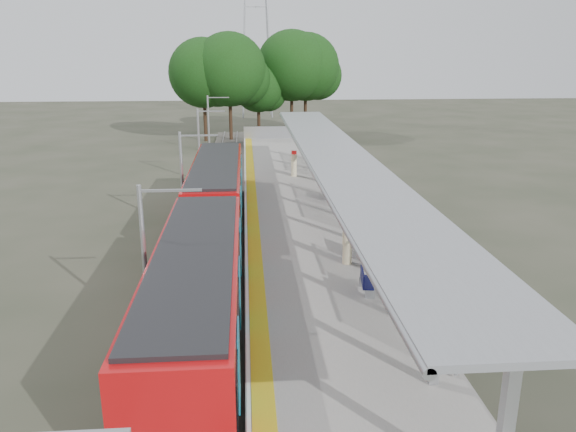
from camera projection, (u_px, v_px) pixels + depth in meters
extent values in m
cube|color=#59544C|center=(218.00, 222.00, 32.00)|extent=(3.00, 70.00, 0.24)
cube|color=gray|center=(297.00, 213.00, 32.22)|extent=(6.00, 50.00, 1.00)
cube|color=gold|center=(252.00, 206.00, 31.88)|extent=(0.60, 50.00, 0.02)
cube|color=#9EA0A5|center=(274.00, 132.00, 55.74)|extent=(6.00, 0.10, 1.20)
cube|color=black|center=(199.00, 334.00, 18.29)|extent=(2.50, 13.50, 0.70)
cube|color=red|center=(197.00, 289.00, 17.83)|extent=(2.65, 13.50, 2.50)
cube|color=black|center=(197.00, 288.00, 17.82)|extent=(2.72, 12.96, 1.20)
cube|color=black|center=(195.00, 251.00, 17.46)|extent=(2.40, 12.82, 0.15)
cube|color=#0D6B89|center=(240.00, 292.00, 17.98)|extent=(0.04, 1.30, 2.00)
cube|color=black|center=(218.00, 213.00, 31.76)|extent=(2.50, 13.50, 0.70)
cube|color=red|center=(217.00, 186.00, 31.30)|extent=(2.65, 13.50, 2.50)
cube|color=black|center=(217.00, 185.00, 31.29)|extent=(2.72, 12.96, 1.20)
cube|color=black|center=(216.00, 163.00, 30.93)|extent=(2.40, 12.82, 0.15)
cube|color=#0D6B89|center=(241.00, 188.00, 31.45)|extent=(0.04, 1.30, 2.00)
cylinder|color=black|center=(214.00, 246.00, 27.33)|extent=(2.20, 0.70, 0.70)
cube|color=black|center=(210.00, 229.00, 24.64)|extent=(2.30, 0.80, 2.40)
cube|color=#9EA0A5|center=(507.00, 422.00, 10.70)|extent=(0.25, 0.25, 3.50)
cube|color=#9EA0A5|center=(437.00, 324.00, 14.52)|extent=(0.25, 0.25, 3.50)
cube|color=#9EA0A5|center=(397.00, 266.00, 18.34)|extent=(0.25, 0.25, 3.50)
cube|color=#9EA0A5|center=(370.00, 229.00, 22.17)|extent=(0.25, 0.25, 3.50)
cube|color=#9EA0A5|center=(352.00, 202.00, 25.99)|extent=(0.25, 0.25, 3.50)
cube|color=#9EA0A5|center=(338.00, 183.00, 29.81)|extent=(0.25, 0.25, 3.50)
cube|color=#9EA0A5|center=(327.00, 167.00, 33.63)|extent=(0.25, 0.25, 3.50)
cube|color=#9EA0A5|center=(319.00, 155.00, 37.45)|extent=(0.25, 0.25, 3.50)
cube|color=#9EA0A5|center=(312.00, 145.00, 41.27)|extent=(0.25, 0.25, 3.50)
cube|color=#9EA0A5|center=(306.00, 137.00, 45.09)|extent=(0.25, 0.25, 3.50)
cube|color=gray|center=(337.00, 156.00, 27.34)|extent=(3.20, 38.00, 0.16)
cylinder|color=#9EA0A5|center=(306.00, 158.00, 27.25)|extent=(0.24, 38.00, 0.24)
cube|color=silver|center=(437.00, 308.00, 16.64)|extent=(0.05, 3.70, 2.20)
cube|color=silver|center=(401.00, 260.00, 20.46)|extent=(0.05, 3.70, 2.20)
cube|color=silver|center=(358.00, 202.00, 28.11)|extent=(0.05, 3.70, 2.20)
cube|color=silver|center=(344.00, 184.00, 31.93)|extent=(0.05, 3.70, 2.20)
cube|color=silver|center=(325.00, 158.00, 39.57)|extent=(0.05, 3.70, 2.20)
cube|color=silver|center=(317.00, 148.00, 43.39)|extent=(0.05, 3.70, 2.20)
cylinder|color=#382316|center=(205.00, 119.00, 59.99)|extent=(0.36, 0.36, 4.77)
sphere|color=#154814|center=(203.00, 73.00, 58.62)|extent=(7.26, 7.26, 7.26)
cylinder|color=#382316|center=(231.00, 118.00, 59.55)|extent=(0.36, 0.36, 5.01)
sphere|color=#154814|center=(229.00, 69.00, 58.12)|extent=(7.62, 7.62, 7.62)
cylinder|color=#382316|center=(259.00, 120.00, 63.06)|extent=(0.36, 0.36, 3.72)
sphere|color=#154814|center=(258.00, 86.00, 62.00)|extent=(5.65, 5.65, 5.65)
cylinder|color=#382316|center=(292.00, 112.00, 64.31)|extent=(0.36, 0.36, 5.18)
sphere|color=#154814|center=(292.00, 66.00, 62.83)|extent=(7.87, 7.87, 7.87)
cylinder|color=#382316|center=(305.00, 111.00, 65.63)|extent=(0.36, 0.36, 5.06)
sphere|color=#154814|center=(306.00, 67.00, 64.18)|extent=(7.70, 7.70, 7.70)
cylinder|color=#9EA0A5|center=(145.00, 264.00, 18.71)|extent=(0.16, 0.16, 5.40)
cube|color=#9EA0A5|center=(171.00, 190.00, 18.06)|extent=(2.00, 0.08, 0.08)
cylinder|color=#9EA0A5|center=(182.00, 182.00, 30.17)|extent=(0.16, 0.16, 5.40)
cube|color=#9EA0A5|center=(199.00, 135.00, 29.53)|extent=(2.00, 0.08, 0.08)
cylinder|color=#9EA0A5|center=(199.00, 145.00, 41.64)|extent=(0.16, 0.16, 5.40)
cube|color=#9EA0A5|center=(211.00, 111.00, 40.99)|extent=(2.00, 0.08, 0.08)
cylinder|color=#9EA0A5|center=(209.00, 124.00, 53.10)|extent=(0.16, 0.16, 5.40)
cube|color=#9EA0A5|center=(218.00, 97.00, 52.46)|extent=(2.00, 0.08, 0.08)
cube|color=#0E0F47|center=(367.00, 282.00, 20.47)|extent=(0.56, 1.37, 0.05)
cube|color=#0E0F47|center=(362.00, 276.00, 20.38)|extent=(0.22, 1.32, 0.49)
cube|color=#9EA0A5|center=(370.00, 293.00, 20.02)|extent=(0.36, 0.10, 0.39)
cube|color=#9EA0A5|center=(364.00, 282.00, 21.04)|extent=(0.36, 0.10, 0.39)
cube|color=#0E0F47|center=(367.00, 246.00, 23.95)|extent=(0.53, 1.68, 0.07)
cube|color=#0E0F47|center=(363.00, 239.00, 23.83)|extent=(0.10, 1.67, 0.61)
cube|color=#9EA0A5|center=(371.00, 257.00, 23.38)|extent=(0.45, 0.07, 0.49)
cube|color=#9EA0A5|center=(364.00, 246.00, 24.66)|extent=(0.45, 0.07, 0.49)
cube|color=#0E0F47|center=(336.00, 191.00, 33.08)|extent=(0.70, 1.75, 0.07)
cube|color=#0E0F47|center=(333.00, 186.00, 32.97)|extent=(0.25, 1.70, 0.63)
cube|color=#9EA0A5|center=(338.00, 198.00, 32.51)|extent=(0.46, 0.12, 0.50)
cube|color=#9EA0A5|center=(334.00, 193.00, 33.81)|extent=(0.46, 0.12, 0.50)
cylinder|color=beige|center=(347.00, 246.00, 23.17)|extent=(0.41, 0.41, 1.55)
cube|color=red|center=(348.00, 224.00, 22.90)|extent=(0.36, 0.19, 0.26)
cylinder|color=beige|center=(294.00, 165.00, 39.16)|extent=(0.41, 0.41, 1.53)
cube|color=red|center=(294.00, 152.00, 38.90)|extent=(0.36, 0.12, 0.25)
cylinder|color=#9EA0A5|center=(347.00, 254.00, 23.29)|extent=(0.40, 0.40, 0.81)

